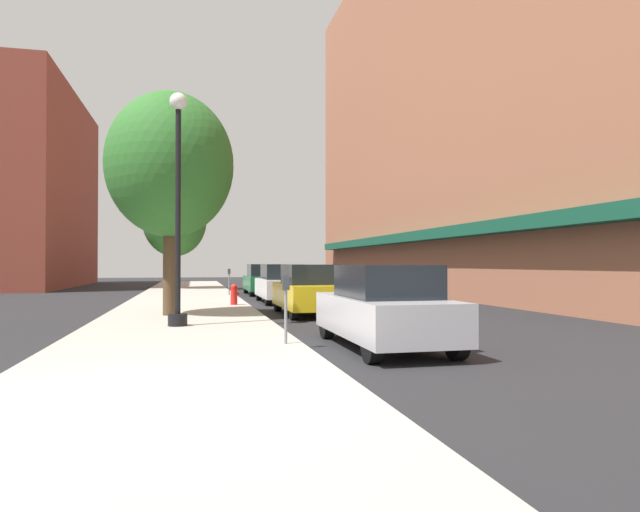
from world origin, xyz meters
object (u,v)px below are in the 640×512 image
Objects in this scene: tree_near at (170,165)px; car_white at (281,284)px; car_silver at (384,308)px; car_green at (263,280)px; parking_meter_far at (229,278)px; parking_meter_near at (286,301)px; fire_hydrant at (234,294)px; tree_mid at (175,221)px; lamppost at (178,204)px; car_yellow at (309,290)px.

tree_near is 1.58× the size of car_white.
car_silver and car_green have the same top height.
parking_meter_near is at bearing -90.00° from parking_meter_far.
fire_hydrant is at bearing 59.81° from tree_near.
tree_mid is at bearing 109.03° from parking_meter_far.
tree_near is at bearing -120.19° from fire_hydrant.
lamppost is 22.01m from tree_mid.
lamppost is 4.50× the size of parking_meter_far.
fire_hydrant is 15.82m from tree_mid.
fire_hydrant is at bearing -92.04° from parking_meter_far.
fire_hydrant is 6.09m from tree_near.
car_yellow is at bearing 4.77° from tree_near.
car_green is (4.10, 15.48, -2.39)m from lamppost.
car_white is 6.27m from car_green.
car_green is at bearing 87.81° from car_yellow.
parking_meter_near and parking_meter_far have the same top height.
parking_meter_far is 0.30× the size of car_yellow.
car_green is (1.95, 1.95, -0.14)m from parking_meter_far.
car_white is 1.00× the size of car_green.
parking_meter_near is 0.19× the size of tree_near.
tree_mid is at bearing 102.48° from car_yellow.
tree_near is at bearing -103.22° from parking_meter_far.
car_green is at bearing 75.17° from lamppost.
car_silver is 1.00× the size of car_green.
lamppost is at bearing -105.53° from fire_hydrant.
car_white and car_green have the same top height.
parking_meter_far is at bearing -70.97° from tree_mid.
tree_near reaches higher than parking_meter_far.
lamppost reaches higher than car_white.
car_silver is at bearing -43.72° from lamppost.
fire_hydrant is at bearing 120.13° from car_yellow.
car_silver is (2.19, -10.79, 0.29)m from fire_hydrant.
lamppost is 16.19m from car_green.
car_yellow is 1.00× the size of car_white.
car_silver is 7.33m from car_yellow.
car_white is (4.86, -12.75, -3.63)m from tree_mid.
parking_meter_far is at bearing 98.72° from car_yellow.
lamppost is 5.85m from car_yellow.
tree_mid is 26.58m from car_silver.
parking_meter_far is 0.20× the size of tree_mid.
car_yellow is at bearing -75.33° from tree_mid.
car_white is at bearing 81.39° from parking_meter_near.
tree_near reaches higher than parking_meter_near.
car_green is (0.00, 19.40, 0.00)m from car_silver.
lamppost is at bearing -99.02° from parking_meter_far.
car_yellow and car_white have the same top height.
parking_meter_near is 26.03m from tree_mid.
fire_hydrant is 0.18× the size of car_silver.
tree_near is 18.92m from tree_mid.
car_silver is at bearing -90.94° from car_white.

